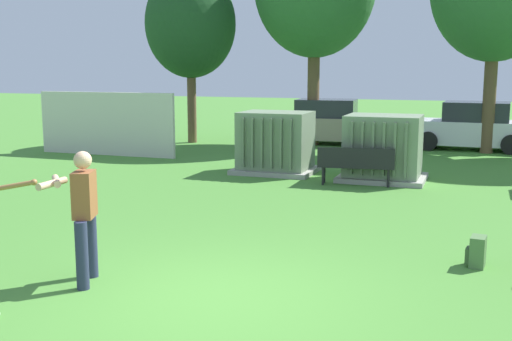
# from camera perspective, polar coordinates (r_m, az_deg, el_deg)

# --- Properties ---
(ground_plane) EXTENTS (96.00, 96.00, 0.00)m
(ground_plane) POSITION_cam_1_polar(r_m,az_deg,el_deg) (7.90, -3.71, -11.41)
(ground_plane) COLOR #478433
(fence_panel) EXTENTS (4.80, 0.12, 2.00)m
(fence_panel) POSITION_cam_1_polar(r_m,az_deg,el_deg) (20.67, -13.36, 4.12)
(fence_panel) COLOR beige
(fence_panel) RESTS_ON ground
(transformer_west) EXTENTS (2.10, 1.70, 1.62)m
(transformer_west) POSITION_cam_1_polar(r_m,az_deg,el_deg) (16.78, 1.79, 2.48)
(transformer_west) COLOR #9E9B93
(transformer_west) RESTS_ON ground
(transformer_mid_west) EXTENTS (2.10, 1.70, 1.62)m
(transformer_mid_west) POSITION_cam_1_polar(r_m,az_deg,el_deg) (15.94, 11.39, 1.94)
(transformer_mid_west) COLOR #9E9B93
(transformer_mid_west) RESTS_ON ground
(park_bench) EXTENTS (1.84, 0.62, 0.92)m
(park_bench) POSITION_cam_1_polar(r_m,az_deg,el_deg) (15.12, 8.99, 0.64)
(park_bench) COLOR black
(park_bench) RESTS_ON ground
(batter) EXTENTS (1.58, 0.85, 1.74)m
(batter) POSITION_cam_1_polar(r_m,az_deg,el_deg) (8.44, -15.56, -3.46)
(batter) COLOR #282D4C
(batter) RESTS_ON ground
(backpack) EXTENTS (0.29, 0.34, 0.44)m
(backpack) POSITION_cam_1_polar(r_m,az_deg,el_deg) (9.51, 19.31, -6.95)
(backpack) COLOR #4C723F
(backpack) RESTS_ON ground
(tree_left) EXTENTS (3.29, 3.29, 6.29)m
(tree_left) POSITION_cam_1_polar(r_m,az_deg,el_deg) (23.61, -5.93, 12.99)
(tree_left) COLOR brown
(tree_left) RESTS_ON ground
(parked_car_leftmost) EXTENTS (4.33, 2.18, 1.62)m
(parked_car_leftmost) POSITION_cam_1_polar(r_m,az_deg,el_deg) (23.35, 6.09, 4.29)
(parked_car_leftmost) COLOR gray
(parked_car_leftmost) RESTS_ON ground
(parked_car_left_of_center) EXTENTS (4.28, 2.07, 1.62)m
(parked_car_left_of_center) POSITION_cam_1_polar(r_m,az_deg,el_deg) (22.74, 18.93, 3.70)
(parked_car_left_of_center) COLOR silver
(parked_car_left_of_center) RESTS_ON ground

